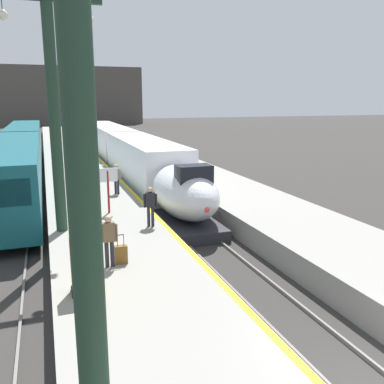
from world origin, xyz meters
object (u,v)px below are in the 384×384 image
passenger_far_waiting (116,177)px  passenger_near_edge (109,237)px  rolling_suitcase (121,254)px  station_column_near (82,89)px  regional_train_adjacent (21,153)px  station_column_mid (53,92)px  highspeed_train_main (126,153)px  passenger_mid_platform (150,203)px  departure_info_board (108,181)px  ticket_machine_yellow (84,267)px

passenger_far_waiting → passenger_near_edge: bearing=-100.7°
rolling_suitcase → station_column_near: bearing=-102.3°
rolling_suitcase → regional_train_adjacent: bearing=99.8°
station_column_near → rolling_suitcase: bearing=77.7°
station_column_near → station_column_mid: (-0.06, 11.62, 0.12)m
passenger_far_waiting → regional_train_adjacent: bearing=114.0°
highspeed_train_main → passenger_mid_platform: size_ratio=22.29×
passenger_near_edge → highspeed_train_main: bearing=77.9°
regional_train_adjacent → station_column_mid: station_column_mid is taller
passenger_mid_platform → highspeed_train_main: bearing=82.5°
regional_train_adjacent → rolling_suitcase: 22.75m
station_column_near → departure_info_board: (2.16, 13.71, -3.85)m
station_column_near → passenger_far_waiting: 18.36m
highspeed_train_main → station_column_mid: 18.74m
highspeed_train_main → passenger_far_waiting: (-2.67, -11.25, 0.11)m
ticket_machine_yellow → passenger_far_waiting: bearing=76.5°
passenger_near_edge → passenger_far_waiting: 10.58m
departure_info_board → highspeed_train_main: bearing=76.3°
station_column_near → highspeed_train_main: bearing=78.5°
passenger_mid_platform → passenger_far_waiting: bearing=92.7°
regional_train_adjacent → rolling_suitcase: regional_train_adjacent is taller
station_column_mid → rolling_suitcase: 6.94m
station_column_mid → ticket_machine_yellow: size_ratio=5.69×
departure_info_board → station_column_near: bearing=-98.9°
passenger_near_edge → rolling_suitcase: 0.80m
regional_train_adjacent → passenger_mid_platform: size_ratio=21.66×
passenger_far_waiting → departure_info_board: size_ratio=0.80×
regional_train_adjacent → station_column_mid: 18.76m
passenger_near_edge → rolling_suitcase: size_ratio=1.72×
highspeed_train_main → departure_info_board: highspeed_train_main is taller
passenger_near_edge → ticket_machine_yellow: passenger_near_edge is taller
station_column_mid → ticket_machine_yellow: 7.71m
rolling_suitcase → passenger_mid_platform: bearing=62.5°
station_column_near → passenger_mid_platform: station_column_near is taller
station_column_mid → departure_info_board: (2.22, 2.09, -3.97)m
passenger_mid_platform → departure_info_board: size_ratio=0.80×
station_column_near → passenger_far_waiting: bearing=79.8°
station_column_near → departure_info_board: bearing=81.1°
highspeed_train_main → rolling_suitcase: 21.91m
regional_train_adjacent → passenger_far_waiting: 13.33m
station_column_near → passenger_near_edge: size_ratio=5.15×
station_column_mid → passenger_mid_platform: station_column_mid is taller
passenger_mid_platform → ticket_machine_yellow: passenger_mid_platform is taller
station_column_near → station_column_mid: bearing=90.3°
ticket_machine_yellow → departure_info_board: (1.87, 8.16, 0.77)m
highspeed_train_main → passenger_near_edge: highspeed_train_main is taller
station_column_mid → departure_info_board: station_column_mid is taller
highspeed_train_main → departure_info_board: bearing=-103.7°
station_column_near → passenger_mid_platform: size_ratio=5.15×
rolling_suitcase → departure_info_board: departure_info_board is taller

